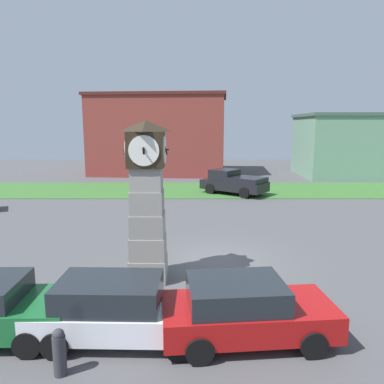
{
  "coord_description": "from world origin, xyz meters",
  "views": [
    {
      "loc": [
        -1.02,
        -13.82,
        5.15
      ],
      "look_at": [
        -1.0,
        1.3,
        2.47
      ],
      "focal_mm": 35.0,
      "sensor_mm": 36.0,
      "label": 1
    }
  ],
  "objects_px": {
    "pickup_truck": "(233,182)",
    "car_by_building": "(244,310)",
    "bollard_near_tower": "(59,352)",
    "bollard_mid_row": "(112,321)",
    "clock_tower": "(147,203)",
    "bollard_far_row": "(147,298)",
    "car_near_tower": "(119,309)"
  },
  "relations": [
    {
      "from": "bollard_near_tower",
      "to": "bollard_far_row",
      "type": "relative_size",
      "value": 1.1
    },
    {
      "from": "car_by_building",
      "to": "pickup_truck",
      "type": "relative_size",
      "value": 0.82
    },
    {
      "from": "bollard_near_tower",
      "to": "bollard_mid_row",
      "type": "xyz_separation_m",
      "value": [
        0.82,
        1.38,
        -0.07
      ]
    },
    {
      "from": "bollard_far_row",
      "to": "bollard_mid_row",
      "type": "bearing_deg",
      "value": -120.56
    },
    {
      "from": "bollard_mid_row",
      "to": "car_by_building",
      "type": "xyz_separation_m",
      "value": [
        3.2,
        -0.03,
        0.31
      ]
    },
    {
      "from": "clock_tower",
      "to": "car_near_tower",
      "type": "relative_size",
      "value": 1.18
    },
    {
      "from": "clock_tower",
      "to": "pickup_truck",
      "type": "distance_m",
      "value": 16.72
    },
    {
      "from": "pickup_truck",
      "to": "car_by_building",
      "type": "bearing_deg",
      "value": -95.52
    },
    {
      "from": "pickup_truck",
      "to": "clock_tower",
      "type": "bearing_deg",
      "value": -106.21
    },
    {
      "from": "bollard_near_tower",
      "to": "bollard_mid_row",
      "type": "height_order",
      "value": "bollard_near_tower"
    },
    {
      "from": "bollard_near_tower",
      "to": "car_by_building",
      "type": "distance_m",
      "value": 4.25
    },
    {
      "from": "bollard_mid_row",
      "to": "car_near_tower",
      "type": "bearing_deg",
      "value": -8.27
    },
    {
      "from": "bollard_near_tower",
      "to": "car_near_tower",
      "type": "bearing_deg",
      "value": 53.62
    },
    {
      "from": "car_by_building",
      "to": "pickup_truck",
      "type": "bearing_deg",
      "value": 84.48
    },
    {
      "from": "bollard_far_row",
      "to": "pickup_truck",
      "type": "xyz_separation_m",
      "value": [
        4.4,
        18.42,
        0.45
      ]
    },
    {
      "from": "clock_tower",
      "to": "bollard_far_row",
      "type": "distance_m",
      "value": 3.29
    },
    {
      "from": "bollard_mid_row",
      "to": "car_by_building",
      "type": "distance_m",
      "value": 3.22
    },
    {
      "from": "clock_tower",
      "to": "car_by_building",
      "type": "height_order",
      "value": "clock_tower"
    },
    {
      "from": "bollard_far_row",
      "to": "car_near_tower",
      "type": "bearing_deg",
      "value": -113.43
    },
    {
      "from": "car_near_tower",
      "to": "car_by_building",
      "type": "xyz_separation_m",
      "value": [
        3.03,
        -0.01,
        -0.0
      ]
    },
    {
      "from": "clock_tower",
      "to": "bollard_far_row",
      "type": "height_order",
      "value": "clock_tower"
    },
    {
      "from": "bollard_near_tower",
      "to": "bollard_mid_row",
      "type": "bearing_deg",
      "value": 59.17
    },
    {
      "from": "car_near_tower",
      "to": "bollard_near_tower",
      "type": "bearing_deg",
      "value": -126.38
    },
    {
      "from": "car_by_building",
      "to": "car_near_tower",
      "type": "bearing_deg",
      "value": 179.83
    },
    {
      "from": "bollard_near_tower",
      "to": "bollard_far_row",
      "type": "xyz_separation_m",
      "value": [
        1.52,
        2.56,
        -0.05
      ]
    },
    {
      "from": "bollard_far_row",
      "to": "car_by_building",
      "type": "bearing_deg",
      "value": -25.8
    },
    {
      "from": "car_near_tower",
      "to": "bollard_far_row",
      "type": "bearing_deg",
      "value": 66.57
    },
    {
      "from": "clock_tower",
      "to": "bollard_near_tower",
      "type": "relative_size",
      "value": 5.13
    },
    {
      "from": "bollard_far_row",
      "to": "car_near_tower",
      "type": "relative_size",
      "value": 0.21
    },
    {
      "from": "pickup_truck",
      "to": "bollard_mid_row",
      "type": "bearing_deg",
      "value": -104.59
    },
    {
      "from": "clock_tower",
      "to": "pickup_truck",
      "type": "xyz_separation_m",
      "value": [
        4.64,
        15.97,
        -1.73
      ]
    },
    {
      "from": "car_near_tower",
      "to": "pickup_truck",
      "type": "height_order",
      "value": "pickup_truck"
    }
  ]
}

